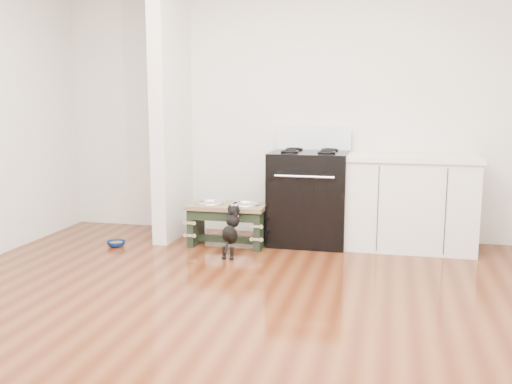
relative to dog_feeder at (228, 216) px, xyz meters
name	(u,v)px	position (x,y,z in m)	size (l,w,h in m)	color
ground	(224,320)	(0.51, -1.84, -0.30)	(5.00, 5.00, 0.00)	#491E0D
room_shell	(222,70)	(0.51, -1.84, 1.32)	(5.00, 5.00, 5.00)	silver
partition_wall	(171,107)	(-0.67, 0.26, 1.05)	(0.15, 0.80, 2.70)	silver
oven_range	(309,196)	(0.76, 0.31, 0.18)	(0.76, 0.69, 1.14)	black
cabinet_run	(410,202)	(1.74, 0.33, 0.16)	(1.24, 0.64, 0.91)	white
dog_feeder	(228,216)	(0.00, 0.00, 0.00)	(0.76, 0.41, 0.43)	black
puppy	(231,229)	(0.14, -0.35, -0.04)	(0.13, 0.39, 0.46)	black
floor_bowl	(116,244)	(-1.06, -0.30, -0.27)	(0.20, 0.20, 0.06)	#0B1C4F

